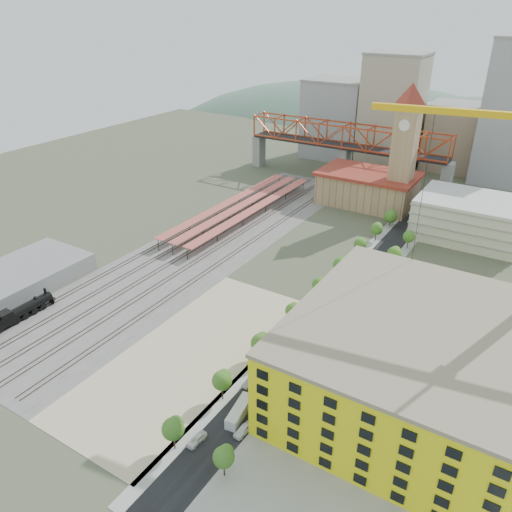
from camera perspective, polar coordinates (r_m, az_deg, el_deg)
The scene contains 30 objects.
ground at distance 137.93m, azimuth 2.26°, elevation -4.77°, with size 400.00×400.00×0.00m, color #474C38.
ballast_strip at distance 168.35m, azimuth -5.42°, elevation 1.33°, with size 36.00×165.00×0.06m, color #605E59.
dirt_lot at distance 118.48m, azimuth -7.23°, elevation -10.99°, with size 28.00×67.00×0.06m, color tan.
street_asphalt at distance 144.00m, azimuth 10.80°, elevation -3.78°, with size 12.00×170.00×0.06m, color black.
sidewalk_west at distance 145.69m, azimuth 8.80°, elevation -3.22°, with size 3.00×170.00×0.04m, color gray.
sidewalk_east at distance 142.52m, azimuth 12.84°, elevation -4.36°, with size 3.00×170.00×0.04m, color gray.
construction_pad at distance 110.37m, azimuth 18.11°, elevation -15.71°, with size 50.00×90.00×0.06m, color gray.
rail_tracks at distance 169.30m, azimuth -5.91°, elevation 1.50°, with size 26.56×160.00×0.18m.
platform_canopies at distance 189.98m, azimuth -1.70°, elevation 5.80°, with size 16.00×80.00×4.12m.
station_hall at distance 205.48m, azimuth 12.62°, elevation 7.60°, with size 38.00×24.00×13.10m.
clock_tower at distance 193.97m, azimuth 16.74°, elevation 12.79°, with size 12.00×12.00×52.00m.
parking_garage at distance 185.64m, azimuth 23.21°, elevation 4.03°, with size 34.00×26.00×14.00m, color silver.
truss_bridge at distance 229.51m, azimuth 10.23°, elevation 13.01°, with size 94.00×9.60×25.60m.
construction_building at distance 104.86m, azimuth 17.25°, elevation -11.45°, with size 44.60×50.60×18.80m.
warehouse at distance 159.25m, azimuth -24.69°, elevation -1.79°, with size 22.00×32.00×5.00m, color gray.
street_trees at distance 135.99m, azimuth 9.20°, elevation -5.64°, with size 15.40×124.40×8.00m.
skyline at distance 254.64m, azimuth 20.62°, elevation 14.04°, with size 133.00×46.00×60.00m.
locomotive at distance 140.90m, azimuth -25.56°, elevation -5.97°, with size 2.92×22.56×5.64m.
site_trailer_a at distance 102.10m, azimuth -1.92°, elevation -17.32°, with size 2.28×8.68×2.38m, color silver.
site_trailer_b at distance 115.58m, azimuth 3.95°, elevation -11.05°, with size 2.71×10.28×2.81m, color silver.
site_trailer_c at distance 121.77m, azimuth 5.87°, elevation -8.97°, with size 2.51×9.53×2.61m, color silver.
site_trailer_d at distance 131.96m, azimuth 8.49°, elevation -6.03°, with size 2.45×9.31×2.55m, color silver.
car_0 at distance 98.32m, azimuth -6.80°, elevation -20.11°, with size 1.79×4.46×1.52m, color white.
car_1 at distance 108.95m, azimuth -0.67°, elevation -14.24°, with size 1.49×4.28×1.41m, color #949398.
car_2 at distance 133.77m, azimuth 7.42°, elevation -5.76°, with size 2.26×4.90×1.36m, color black.
car_3 at distance 143.50m, azimuth 9.53°, elevation -3.44°, with size 2.19×5.39×1.56m, color navy.
car_4 at distance 99.28m, azimuth -1.51°, elevation -19.28°, with size 1.80×4.47×1.52m, color white.
car_5 at distance 119.29m, azimuth 6.64°, elevation -10.18°, with size 1.70×4.87×1.60m, color #A9A8AE.
car_6 at distance 136.97m, azimuth 10.86°, elevation -5.14°, with size 2.63×5.71×1.59m, color black.
car_7 at distance 148.41m, azimuth 12.87°, elevation -2.72°, with size 1.96×4.81×1.40m, color #1C1E51.
Camera 1 is at (57.41, -102.41, 72.39)m, focal length 35.00 mm.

